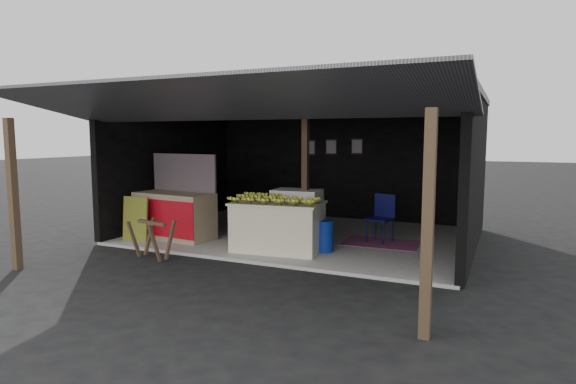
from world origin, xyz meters
The scene contains 13 objects.
ground centered at (0.00, 0.00, 0.00)m, with size 80.00×80.00×0.00m, color black.
concrete_slab centered at (0.00, 2.50, 0.03)m, with size 7.00×5.00×0.06m, color gray.
shophouse centered at (0.00, 2.82, 2.10)m, with size 7.40×7.29×3.02m.
banana_table centered at (0.16, 0.90, 0.52)m, with size 1.77×1.20×0.92m.
banana_pile centered at (0.16, 0.90, 1.07)m, with size 1.54×0.93×0.18m, color gold, non-canonical shape.
white_crate centered at (0.15, 1.81, 0.59)m, with size 1.00×0.71×1.06m.
neighbor_stall centered at (-2.31, 1.00, 0.59)m, with size 1.78×0.93×1.77m.
green_signboard centered at (-2.85, 0.41, 0.52)m, with size 0.61×0.04×0.92m, color black.
sawhorse centered at (-1.70, -0.44, 0.44)m, with size 0.73×0.72×0.70m.
water_barrel centered at (0.97, 1.17, 0.34)m, with size 0.38×0.38×0.56m, color #0D2897.
plastic_chair centered at (1.77, 2.46, 0.63)m, with size 0.56×0.56×0.97m.
magenta_rug centered at (1.80, 2.31, 0.07)m, with size 1.50×1.00×0.01m, color #731957.
picture_frames centered at (-0.17, 4.89, 1.93)m, with size 1.62×0.04×0.46m.
Camera 1 is at (4.05, -7.13, 2.20)m, focal length 30.00 mm.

